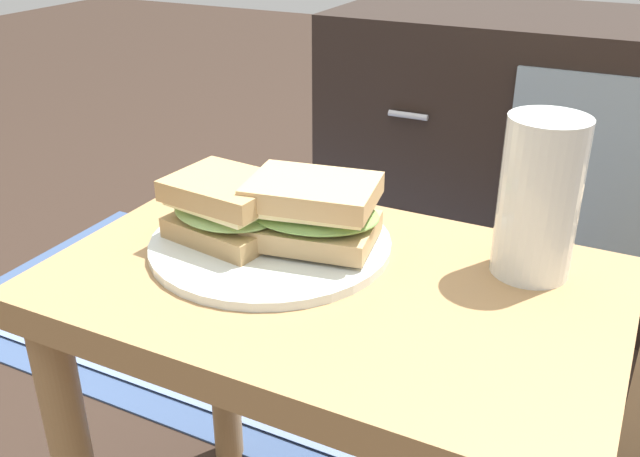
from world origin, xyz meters
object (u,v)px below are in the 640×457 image
(sandwich_back, at_px, (313,211))
(sandwich_front, at_px, (227,208))
(plate, at_px, (271,243))
(tv_cabinet, at_px, (559,156))
(beer_glass, at_px, (539,200))

(sandwich_back, bearing_deg, sandwich_front, -164.31)
(plate, height_order, sandwich_front, sandwich_front)
(sandwich_front, bearing_deg, tv_cabinet, 77.11)
(tv_cabinet, height_order, sandwich_front, tv_cabinet)
(plate, xyz_separation_m, sandwich_front, (-0.04, -0.01, 0.04))
(plate, height_order, beer_glass, beer_glass)
(tv_cabinet, height_order, plate, tv_cabinet)
(tv_cabinet, height_order, beer_glass, beer_glass)
(plate, bearing_deg, tv_cabinet, 79.58)
(sandwich_back, bearing_deg, tv_cabinet, 82.17)
(tv_cabinet, bearing_deg, plate, -100.42)
(plate, xyz_separation_m, beer_glass, (0.26, 0.07, 0.07))
(tv_cabinet, xyz_separation_m, sandwich_front, (-0.21, -0.93, 0.21))
(sandwich_front, relative_size, sandwich_back, 0.89)
(sandwich_front, xyz_separation_m, sandwich_back, (0.09, 0.02, 0.00))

